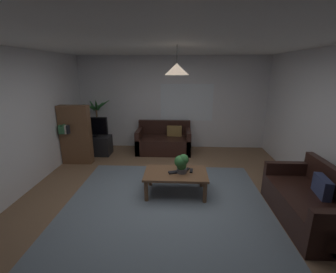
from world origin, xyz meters
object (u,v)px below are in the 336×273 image
at_px(remote_on_table_0, 187,170).
at_px(tv_stand, 94,145).
at_px(remote_on_table_1, 191,171).
at_px(potted_palm_corner, 98,127).
at_px(tv, 92,127).
at_px(bookshelf_corner, 75,135).
at_px(couch_right_side, 311,204).
at_px(pendant_lamp, 177,69).
at_px(book_on_table_0, 173,172).
at_px(coffee_table, 176,175).
at_px(couch_under_window, 164,142).
at_px(potted_plant_on_table, 182,163).

relative_size(remote_on_table_0, tv_stand, 0.18).
relative_size(remote_on_table_1, potted_palm_corner, 0.11).
height_order(remote_on_table_0, tv, tv).
height_order(tv_stand, bookshelf_corner, bookshelf_corner).
xyz_separation_m(couch_right_side, pendant_lamp, (-2.00, 0.71, 1.92)).
bearing_deg(book_on_table_0, coffee_table, 32.00).
distance_m(book_on_table_0, remote_on_table_0, 0.29).
xyz_separation_m(couch_right_side, potted_palm_corner, (-4.22, 3.11, 0.36)).
height_order(couch_under_window, couch_right_side, same).
bearing_deg(tv_stand, remote_on_table_1, -37.05).
distance_m(potted_plant_on_table, bookshelf_corner, 2.84).
xyz_separation_m(tv_stand, bookshelf_corner, (-0.19, -0.59, 0.45)).
distance_m(tv_stand, pendant_lamp, 3.52).
bearing_deg(book_on_table_0, couch_right_side, -18.34).
height_order(remote_on_table_1, potted_palm_corner, potted_palm_corner).
bearing_deg(tv, tv_stand, 90.00).
bearing_deg(coffee_table, remote_on_table_1, 12.45).
relative_size(couch_right_side, potted_plant_on_table, 4.41).
bearing_deg(couch_right_side, remote_on_table_1, -114.20).
distance_m(remote_on_table_0, bookshelf_corner, 2.89).
xyz_separation_m(couch_right_side, coffee_table, (-2.00, 0.71, 0.08)).
relative_size(remote_on_table_0, potted_palm_corner, 0.11).
bearing_deg(pendant_lamp, potted_palm_corner, 132.73).
relative_size(tv_stand, potted_palm_corner, 0.60).
bearing_deg(couch_right_side, potted_plant_on_table, -109.98).
bearing_deg(tv, remote_on_table_0, -36.94).
height_order(remote_on_table_0, potted_plant_on_table, potted_plant_on_table).
bearing_deg(tv, bookshelf_corner, -107.95).
bearing_deg(bookshelf_corner, remote_on_table_0, -25.52).
bearing_deg(potted_plant_on_table, bookshelf_corner, 151.29).
xyz_separation_m(book_on_table_0, tv, (-2.15, 1.95, 0.34)).
relative_size(coffee_table, potted_plant_on_table, 3.16).
xyz_separation_m(book_on_table_0, potted_plant_on_table, (0.15, 0.01, 0.18)).
distance_m(couch_right_side, remote_on_table_0, 1.98).
bearing_deg(remote_on_table_0, bookshelf_corner, 178.01).
relative_size(couch_under_window, book_on_table_0, 9.30).
height_order(coffee_table, remote_on_table_0, remote_on_table_0).
distance_m(book_on_table_0, tv, 2.92).
bearing_deg(remote_on_table_1, couch_under_window, -67.21).
bearing_deg(bookshelf_corner, pendant_lamp, -29.36).
bearing_deg(couch_under_window, potted_plant_on_table, -78.56).
relative_size(remote_on_table_0, remote_on_table_1, 1.00).
relative_size(remote_on_table_1, tv, 0.19).
relative_size(couch_under_window, coffee_table, 1.29).
bearing_deg(remote_on_table_1, book_on_table_0, 22.19).
distance_m(couch_under_window, coffee_table, 2.25).
xyz_separation_m(tv_stand, potted_palm_corner, (-0.01, 0.46, 0.38)).
bearing_deg(tv, remote_on_table_1, -36.73).
distance_m(couch_under_window, potted_plant_on_table, 2.31).
distance_m(book_on_table_0, potted_palm_corner, 3.26).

